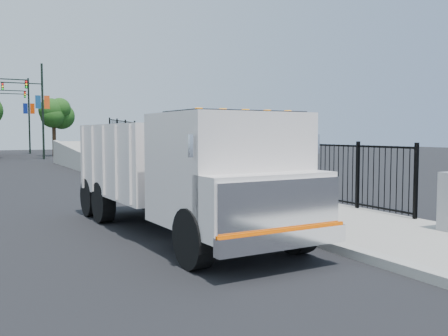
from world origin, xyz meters
name	(u,v)px	position (x,y,z in m)	size (l,w,h in m)	color
ground	(247,223)	(0.00, 0.00, 0.00)	(120.00, 120.00, 0.00)	black
sidewalk	(364,227)	(1.93, -2.00, 0.06)	(3.55, 12.00, 0.12)	#9E998E
curb	(295,234)	(0.00, -2.00, 0.08)	(0.30, 12.00, 0.16)	#ADAAA3
ramp	(133,173)	(2.12, 16.00, 0.00)	(3.95, 24.00, 1.70)	#9E998E
iron_fence	(185,160)	(3.55, 12.00, 0.90)	(0.10, 28.00, 1.80)	black
truck	(182,167)	(-1.93, -0.52, 1.47)	(2.80, 7.70, 2.60)	black
worker	(305,185)	(0.51, -1.63, 1.06)	(0.69, 0.45, 1.88)	maroon
light_pole_1	(39,107)	(-0.31, 33.85, 4.36)	(3.78, 0.22, 8.00)	black
light_pole_3	(26,113)	(0.01, 46.19, 4.36)	(3.78, 0.22, 8.00)	black
tree_1	(54,115)	(1.74, 39.45, 3.92)	(2.30, 2.30, 5.15)	#382314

